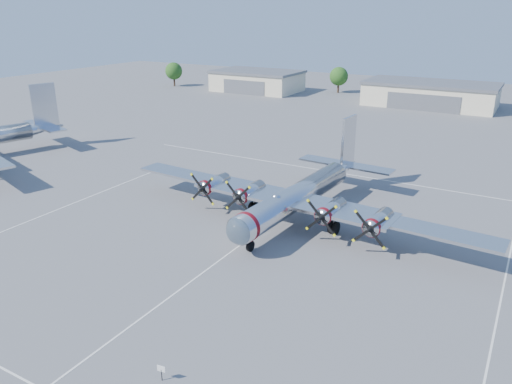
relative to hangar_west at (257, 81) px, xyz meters
The scene contains 8 objects.
ground 93.54m from the hangar_west, 61.23° to the right, with size 260.00×260.00×0.00m, color #505053.
parking_lines 95.08m from the hangar_west, 61.74° to the right, with size 60.00×50.08×0.01m.
hangar_west is the anchor object (origin of this frame).
hangar_center 45.00m from the hangar_west, ahead, with size 28.60×14.60×5.40m.
tree_far_west 25.36m from the hangar_west, behind, with size 4.80×4.80×6.64m.
tree_west 21.61m from the hangar_west, 21.89° to the left, with size 4.80×4.80×6.64m.
main_bomber_b29 87.27m from the hangar_west, 57.37° to the right, with size 39.79×27.22×8.80m, color silver, non-canonical shape.
info_placard 111.92m from the hangar_west, 63.24° to the right, with size 0.54×0.11×1.03m.
Camera 1 is at (22.08, -35.91, 20.64)m, focal length 35.00 mm.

